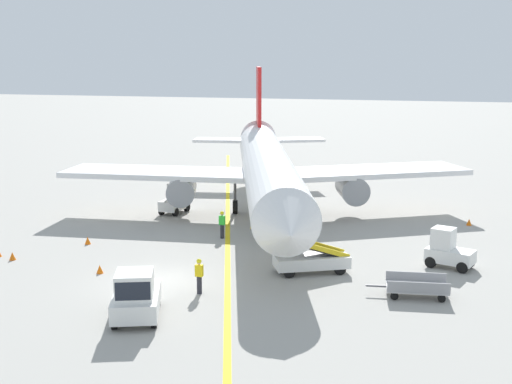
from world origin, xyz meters
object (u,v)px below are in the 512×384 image
object	(u,v)px
baggage_tug_near_wing	(448,250)
pushback_tug	(136,296)
airliner	(267,169)
ground_crew_wing_walker	(222,224)
belt_loader_forward_hold	(309,258)
baggage_cart_loaded	(417,287)
ground_crew_marshaller	(199,275)
baggage_tug_by_cargo_door	(175,200)
safety_cone_nose_left	(469,222)
safety_cone_wingtip_right	(12,256)
safety_cone_wingtip_left	(88,241)
safety_cone_tail_area	(100,269)

from	to	relation	value
baggage_tug_near_wing	pushback_tug	bearing A→B (deg)	-139.01
baggage_tug_near_wing	airliner	bearing A→B (deg)	144.97
pushback_tug	ground_crew_wing_walker	world-z (taller)	pushback_tug
pushback_tug	belt_loader_forward_hold	size ratio (longest dim) A/B	0.80
pushback_tug	baggage_tug_near_wing	bearing A→B (deg)	40.99
belt_loader_forward_hold	ground_crew_wing_walker	xyz separation A→B (m)	(-6.45, 5.29, 0.13)
pushback_tug	belt_loader_forward_hold	xyz separation A→B (m)	(5.84, 8.17, -0.22)
baggage_cart_loaded	ground_crew_marshaller	bearing A→B (deg)	-166.86
baggage_cart_loaded	airliner	bearing A→B (deg)	128.29
baggage_tug_near_wing	baggage_tug_by_cargo_door	size ratio (longest dim) A/B	1.06
ground_crew_marshaller	safety_cone_nose_left	distance (m)	21.35
baggage_tug_by_cargo_door	belt_loader_forward_hold	bearing A→B (deg)	-43.00
belt_loader_forward_hold	baggage_cart_loaded	size ratio (longest dim) A/B	1.32
belt_loader_forward_hold	ground_crew_marshaller	distance (m)	6.26
baggage_tug_by_cargo_door	baggage_cart_loaded	xyz separation A→B (m)	(17.34, -13.26, -0.46)
baggage_tug_near_wing	baggage_tug_by_cargo_door	world-z (taller)	same
safety_cone_wingtip_right	pushback_tug	bearing A→B (deg)	-30.56
baggage_tug_near_wing	safety_cone_wingtip_left	xyz separation A→B (m)	(-20.57, -0.98, -0.71)
pushback_tug	safety_cone_wingtip_left	world-z (taller)	pushback_tug
belt_loader_forward_hold	baggage_cart_loaded	xyz separation A→B (m)	(5.49, -2.21, -0.31)
pushback_tug	safety_cone_wingtip_right	xyz separation A→B (m)	(-10.25, 6.05, -0.77)
airliner	baggage_tug_by_cargo_door	world-z (taller)	airliner
safety_cone_tail_area	baggage_cart_loaded	bearing A→B (deg)	2.76
safety_cone_wingtip_right	baggage_tug_near_wing	bearing A→B (deg)	12.23
ground_crew_marshaller	baggage_tug_by_cargo_door	bearing A→B (deg)	115.75
baggage_cart_loaded	ground_crew_wing_walker	distance (m)	14.11
airliner	safety_cone_nose_left	xyz separation A→B (m)	(13.38, 1.47, -3.20)
baggage_tug_by_cargo_door	safety_cone_nose_left	xyz separation A→B (m)	(20.09, 1.67, -0.71)
airliner	safety_cone_nose_left	world-z (taller)	airliner
baggage_tug_near_wing	baggage_cart_loaded	xyz separation A→B (m)	(-1.36, -5.06, -0.46)
ground_crew_wing_walker	safety_cone_nose_left	distance (m)	16.48
airliner	safety_cone_wingtip_left	size ratio (longest dim) A/B	78.41
safety_cone_nose_left	safety_cone_tail_area	size ratio (longest dim) A/B	1.00
airliner	baggage_tug_near_wing	xyz separation A→B (m)	(11.98, -8.40, -2.49)
pushback_tug	baggage_tug_by_cargo_door	size ratio (longest dim) A/B	1.59
belt_loader_forward_hold	safety_cone_wingtip_right	world-z (taller)	belt_loader_forward_hold
baggage_tug_near_wing	belt_loader_forward_hold	bearing A→B (deg)	-157.43
ground_crew_marshaller	ground_crew_wing_walker	world-z (taller)	same
safety_cone_tail_area	airliner	bearing A→B (deg)	69.92
baggage_cart_loaded	safety_cone_tail_area	world-z (taller)	baggage_cart_loaded
baggage_tug_by_cargo_door	ground_crew_marshaller	bearing A→B (deg)	-64.25
pushback_tug	safety_cone_nose_left	world-z (taller)	pushback_tug
airliner	safety_cone_nose_left	distance (m)	13.84
pushback_tug	baggage_cart_loaded	xyz separation A→B (m)	(11.33, 5.96, -0.53)
baggage_tug_by_cargo_door	ground_crew_wing_walker	xyz separation A→B (m)	(5.40, -5.76, -0.02)
baggage_tug_by_cargo_door	pushback_tug	bearing A→B (deg)	-72.63
belt_loader_forward_hold	ground_crew_marshaller	size ratio (longest dim) A/B	2.97
baggage_cart_loaded	ground_crew_wing_walker	bearing A→B (deg)	147.87
ground_crew_wing_walker	safety_cone_wingtip_right	size ratio (longest dim) A/B	3.86
airliner	safety_cone_nose_left	size ratio (longest dim) A/B	78.41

